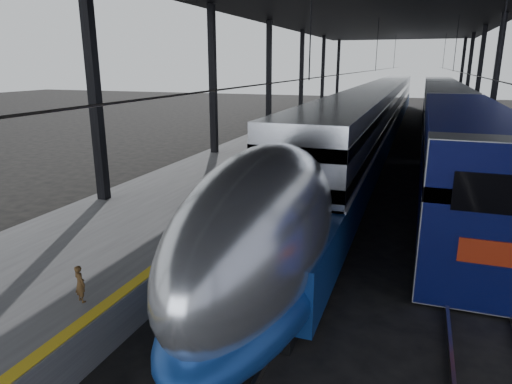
% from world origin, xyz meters
% --- Properties ---
extents(ground, '(160.00, 160.00, 0.00)m').
position_xyz_m(ground, '(0.00, 0.00, 0.00)').
color(ground, black).
rests_on(ground, ground).
extents(platform, '(6.00, 80.00, 1.00)m').
position_xyz_m(platform, '(-3.50, 20.00, 0.50)').
color(platform, '#4C4C4F').
rests_on(platform, ground).
extents(yellow_strip, '(0.30, 80.00, 0.01)m').
position_xyz_m(yellow_strip, '(-0.70, 20.00, 1.00)').
color(yellow_strip, gold).
rests_on(yellow_strip, platform).
extents(rails, '(6.52, 80.00, 0.16)m').
position_xyz_m(rails, '(4.50, 20.00, 0.08)').
color(rails, slate).
rests_on(rails, ground).
extents(canopy, '(18.00, 75.00, 9.47)m').
position_xyz_m(canopy, '(1.90, 20.00, 9.12)').
color(canopy, black).
rests_on(canopy, ground).
extents(tgv_train, '(3.00, 65.20, 4.30)m').
position_xyz_m(tgv_train, '(2.00, 28.13, 2.01)').
color(tgv_train, '#B4B7BC').
rests_on(tgv_train, ground).
extents(second_train, '(3.10, 56.05, 4.27)m').
position_xyz_m(second_train, '(7.00, 29.71, 2.17)').
color(second_train, navy).
rests_on(second_train, ground).
extents(child, '(0.35, 0.29, 0.83)m').
position_xyz_m(child, '(-1.28, -1.66, 1.41)').
color(child, '#493118').
rests_on(child, platform).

